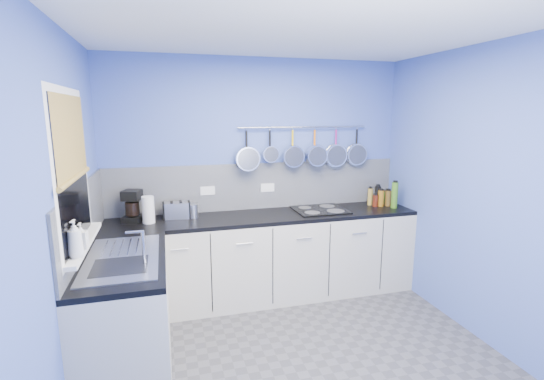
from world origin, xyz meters
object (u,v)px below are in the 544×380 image
coffee_maker (132,206)px  soap_bottle_a (75,239)px  hob (320,210)px  soap_bottle_b (81,236)px  canister (193,211)px  paper_towel (148,210)px  toaster (176,210)px

coffee_maker → soap_bottle_a: bearing=-81.7°
coffee_maker → hob: bearing=16.4°
soap_bottle_b → canister: bearing=54.7°
soap_bottle_b → coffee_maker: soap_bottle_b is taller
soap_bottle_a → coffee_maker: 1.35m
paper_towel → canister: size_ratio=1.90×
soap_bottle_a → paper_towel: size_ratio=0.93×
soap_bottle_b → paper_towel: bearing=70.0°
paper_towel → coffee_maker: 0.17m
soap_bottle_a → paper_towel: bearing=72.6°
coffee_maker → toaster: size_ratio=1.23×
soap_bottle_a → hob: 2.50m
hob → soap_bottle_a: bearing=-149.8°
soap_bottle_a → coffee_maker: size_ratio=0.78×
paper_towel → canister: (0.42, 0.08, -0.06)m
coffee_maker → paper_towel: bearing=-13.5°
soap_bottle_b → canister: 1.41m
soap_bottle_a → soap_bottle_b: size_ratio=1.39×
paper_towel → coffee_maker: bearing=147.9°
paper_towel → soap_bottle_a: bearing=-107.4°
soap_bottle_b → hob: bearing=26.7°
toaster → paper_towel: bearing=-151.7°
soap_bottle_b → coffee_maker: (0.24, 1.15, -0.08)m
paper_towel → hob: (1.76, 0.02, -0.12)m
paper_towel → toaster: 0.29m
soap_bottle_a → paper_towel: soap_bottle_a is taller
toaster → hob: 1.50m
soap_bottle_a → toaster: (0.65, 1.35, -0.19)m
soap_bottle_a → soap_bottle_b: 0.17m
coffee_maker → hob: size_ratio=0.56×
toaster → hob: size_ratio=0.46×
soap_bottle_b → hob: size_ratio=0.32×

